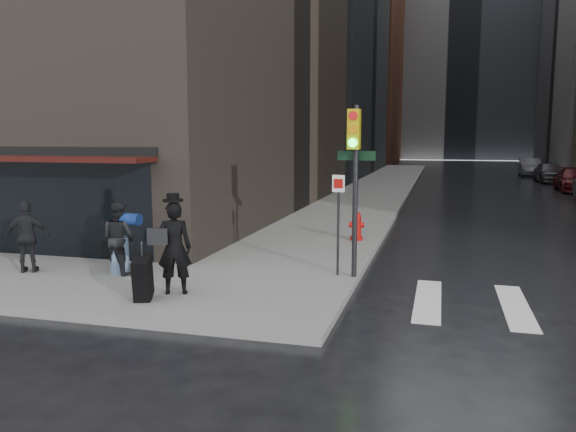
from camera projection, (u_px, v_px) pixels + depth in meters
name	position (u px, v px, depth m)	size (l,w,h in m)	color
ground	(242.00, 301.00, 10.95)	(140.00, 140.00, 0.00)	black
sidewalk_left	(383.00, 185.00, 36.73)	(4.00, 50.00, 0.15)	slate
bldg_left_far	(311.00, 60.00, 71.75)	(22.00, 20.00, 26.00)	#562D1D
bldg_distant	(462.00, 48.00, 81.65)	(40.00, 12.00, 32.00)	slate
storefront	(9.00, 190.00, 14.33)	(8.40, 1.11, 2.83)	black
man_overcoat	(168.00, 252.00, 10.70)	(1.01, 1.27, 1.99)	black
man_jeans	(119.00, 238.00, 12.40)	(1.12, 0.85, 1.61)	black
man_greycoat	(28.00, 237.00, 12.53)	(1.02, 0.74, 1.61)	black
traffic_light	(353.00, 168.00, 11.85)	(0.92, 0.46, 3.68)	black
fire_hydrant	(357.00, 228.00, 16.53)	(0.47, 0.36, 0.83)	#A50D0A
parked_car_3	(575.00, 180.00, 32.84)	(1.90, 4.68, 1.36)	#400C0F
parked_car_4	(550.00, 172.00, 39.33)	(1.71, 4.26, 1.45)	#3B3B3F
parked_car_5	(530.00, 167.00, 45.87)	(1.56, 4.46, 1.47)	#434349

